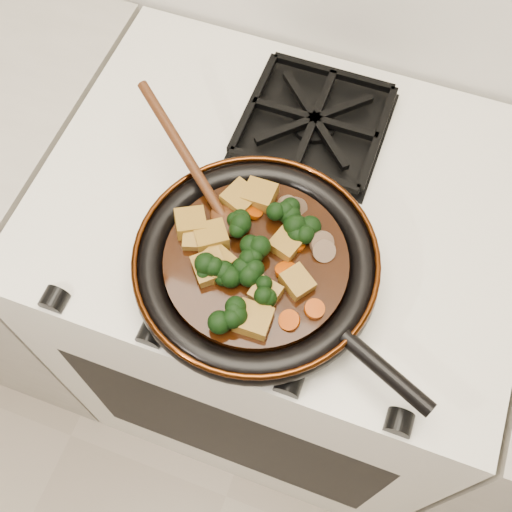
% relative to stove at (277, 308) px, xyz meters
% --- Properties ---
extents(stove, '(0.76, 0.60, 0.90)m').
position_rel_stove_xyz_m(stove, '(0.00, 0.00, 0.00)').
color(stove, white).
rests_on(stove, ground).
extents(burner_grate_front, '(0.23, 0.23, 0.03)m').
position_rel_stove_xyz_m(burner_grate_front, '(0.00, -0.14, 0.46)').
color(burner_grate_front, black).
rests_on(burner_grate_front, stove).
extents(burner_grate_back, '(0.23, 0.23, 0.03)m').
position_rel_stove_xyz_m(burner_grate_back, '(0.00, 0.14, 0.46)').
color(burner_grate_back, black).
rests_on(burner_grate_back, stove).
extents(skillet, '(0.45, 0.34, 0.05)m').
position_rel_stove_xyz_m(skillet, '(0.01, -0.15, 0.49)').
color(skillet, black).
rests_on(skillet, burner_grate_front).
extents(braising_sauce, '(0.25, 0.25, 0.02)m').
position_rel_stove_xyz_m(braising_sauce, '(0.00, -0.15, 0.50)').
color(braising_sauce, black).
rests_on(braising_sauce, skillet).
extents(tofu_cube_0, '(0.06, 0.06, 0.03)m').
position_rel_stove_xyz_m(tofu_cube_0, '(-0.05, -0.07, 0.52)').
color(tofu_cube_0, olive).
rests_on(tofu_cube_0, braising_sauce).
extents(tofu_cube_1, '(0.05, 0.05, 0.02)m').
position_rel_stove_xyz_m(tofu_cube_1, '(0.04, -0.11, 0.52)').
color(tofu_cube_1, olive).
rests_on(tofu_cube_1, braising_sauce).
extents(tofu_cube_2, '(0.04, 0.04, 0.02)m').
position_rel_stove_xyz_m(tofu_cube_2, '(0.04, -0.19, 0.52)').
color(tofu_cube_2, olive).
rests_on(tofu_cube_2, braising_sauce).
extents(tofu_cube_3, '(0.05, 0.04, 0.03)m').
position_rel_stove_xyz_m(tofu_cube_3, '(0.03, -0.23, 0.52)').
color(tofu_cube_3, olive).
rests_on(tofu_cube_3, braising_sauce).
extents(tofu_cube_4, '(0.04, 0.04, 0.02)m').
position_rel_stove_xyz_m(tofu_cube_4, '(-0.08, -0.15, 0.52)').
color(tofu_cube_4, olive).
rests_on(tofu_cube_4, braising_sauce).
extents(tofu_cube_5, '(0.06, 0.06, 0.03)m').
position_rel_stove_xyz_m(tofu_cube_5, '(-0.05, -0.18, 0.52)').
color(tofu_cube_5, olive).
rests_on(tofu_cube_5, braising_sauce).
extents(tofu_cube_6, '(0.05, 0.04, 0.03)m').
position_rel_stove_xyz_m(tofu_cube_6, '(-0.02, -0.05, 0.52)').
color(tofu_cube_6, olive).
rests_on(tofu_cube_6, braising_sauce).
extents(tofu_cube_7, '(0.05, 0.06, 0.03)m').
position_rel_stove_xyz_m(tofu_cube_7, '(-0.04, -0.17, 0.52)').
color(tofu_cube_7, olive).
rests_on(tofu_cube_7, braising_sauce).
extents(tofu_cube_8, '(0.06, 0.06, 0.03)m').
position_rel_stove_xyz_m(tofu_cube_8, '(-0.06, -0.14, 0.52)').
color(tofu_cube_8, olive).
rests_on(tofu_cube_8, braising_sauce).
extents(tofu_cube_9, '(0.06, 0.06, 0.03)m').
position_rel_stove_xyz_m(tofu_cube_9, '(-0.10, -0.13, 0.52)').
color(tofu_cube_9, olive).
rests_on(tofu_cube_9, braising_sauce).
extents(tofu_cube_10, '(0.05, 0.05, 0.03)m').
position_rel_stove_xyz_m(tofu_cube_10, '(0.07, -0.16, 0.52)').
color(tofu_cube_10, olive).
rests_on(tofu_cube_10, braising_sauce).
extents(broccoli_floret_0, '(0.09, 0.09, 0.06)m').
position_rel_stove_xyz_m(broccoli_floret_0, '(-0.04, -0.20, 0.52)').
color(broccoli_floret_0, black).
rests_on(broccoli_floret_0, braising_sauce).
extents(broccoli_floret_1, '(0.08, 0.08, 0.06)m').
position_rel_stove_xyz_m(broccoli_floret_1, '(0.00, -0.24, 0.52)').
color(broccoli_floret_1, black).
rests_on(broccoli_floret_1, braising_sauce).
extents(broccoli_floret_2, '(0.08, 0.08, 0.07)m').
position_rel_stove_xyz_m(broccoli_floret_2, '(0.03, -0.19, 0.52)').
color(broccoli_floret_2, black).
rests_on(broccoli_floret_2, braising_sauce).
extents(broccoli_floret_3, '(0.07, 0.08, 0.06)m').
position_rel_stove_xyz_m(broccoli_floret_3, '(0.02, -0.07, 0.52)').
color(broccoli_floret_3, black).
rests_on(broccoli_floret_3, braising_sauce).
extents(broccoli_floret_4, '(0.08, 0.08, 0.07)m').
position_rel_stove_xyz_m(broccoli_floret_4, '(-0.00, -0.18, 0.52)').
color(broccoli_floret_4, black).
rests_on(broccoli_floret_4, braising_sauce).
extents(broccoli_floret_5, '(0.09, 0.09, 0.05)m').
position_rel_stove_xyz_m(broccoli_floret_5, '(0.05, -0.09, 0.52)').
color(broccoli_floret_5, black).
rests_on(broccoli_floret_5, braising_sauce).
extents(broccoli_floret_6, '(0.07, 0.06, 0.07)m').
position_rel_stove_xyz_m(broccoli_floret_6, '(-0.04, -0.12, 0.52)').
color(broccoli_floret_6, black).
rests_on(broccoli_floret_6, braising_sauce).
extents(broccoli_floret_7, '(0.07, 0.07, 0.07)m').
position_rel_stove_xyz_m(broccoli_floret_7, '(0.01, -0.15, 0.52)').
color(broccoli_floret_7, black).
rests_on(broccoli_floret_7, braising_sauce).
extents(carrot_coin_0, '(0.03, 0.03, 0.02)m').
position_rel_stove_xyz_m(carrot_coin_0, '(0.05, -0.11, 0.51)').
color(carrot_coin_0, '#AB3A04').
rests_on(carrot_coin_0, braising_sauce).
extents(carrot_coin_1, '(0.03, 0.03, 0.01)m').
position_rel_stove_xyz_m(carrot_coin_1, '(0.10, -0.19, 0.51)').
color(carrot_coin_1, '#AB3A04').
rests_on(carrot_coin_1, braising_sauce).
extents(carrot_coin_2, '(0.03, 0.03, 0.02)m').
position_rel_stove_xyz_m(carrot_coin_2, '(0.08, -0.22, 0.51)').
color(carrot_coin_2, '#AB3A04').
rests_on(carrot_coin_2, braising_sauce).
extents(carrot_coin_3, '(0.03, 0.03, 0.02)m').
position_rel_stove_xyz_m(carrot_coin_3, '(0.05, -0.15, 0.51)').
color(carrot_coin_3, '#AB3A04').
rests_on(carrot_coin_3, braising_sauce).
extents(carrot_coin_4, '(0.03, 0.03, 0.02)m').
position_rel_stove_xyz_m(carrot_coin_4, '(-0.02, -0.08, 0.51)').
color(carrot_coin_4, '#AB3A04').
rests_on(carrot_coin_4, braising_sauce).
extents(mushroom_slice_0, '(0.04, 0.04, 0.02)m').
position_rel_stove_xyz_m(mushroom_slice_0, '(0.09, -0.11, 0.52)').
color(mushroom_slice_0, brown).
rests_on(mushroom_slice_0, braising_sauce).
extents(mushroom_slice_1, '(0.04, 0.04, 0.02)m').
position_rel_stove_xyz_m(mushroom_slice_1, '(0.02, -0.06, 0.52)').
color(mushroom_slice_1, brown).
rests_on(mushroom_slice_1, braising_sauce).
extents(mushroom_slice_2, '(0.05, 0.05, 0.03)m').
position_rel_stove_xyz_m(mushroom_slice_2, '(0.08, -0.10, 0.52)').
color(mushroom_slice_2, brown).
rests_on(mushroom_slice_2, braising_sauce).
extents(mushroom_slice_3, '(0.04, 0.05, 0.03)m').
position_rel_stove_xyz_m(mushroom_slice_3, '(0.03, -0.06, 0.52)').
color(mushroom_slice_3, brown).
rests_on(mushroom_slice_3, braising_sauce).
extents(wooden_spoon, '(0.14, 0.12, 0.24)m').
position_rel_stove_xyz_m(wooden_spoon, '(-0.11, -0.07, 0.53)').
color(wooden_spoon, '#45220E').
rests_on(wooden_spoon, braising_sauce).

